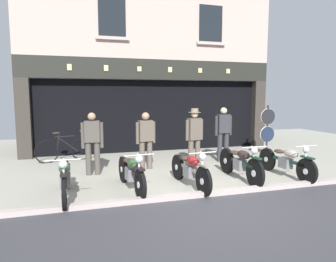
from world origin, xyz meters
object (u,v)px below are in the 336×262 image
salesman_left (92,141)px  advert_board_near (109,110)px  motorcycle_left (65,178)px  motorcycle_center_right (240,163)px  shopkeeper_center (146,138)px  tyre_sign_pole (267,126)px  motorcycle_right (286,161)px  motorcycle_center (190,169)px  leaning_bicycle (65,149)px  assistant_far_right (223,132)px  motorcycle_center_left (131,172)px  salesman_right (194,135)px

salesman_left → advert_board_near: (0.71, 2.93, 0.64)m
motorcycle_left → motorcycle_center_right: motorcycle_center_right is taller
shopkeeper_center → tyre_sign_pole: tyre_sign_pole is taller
motorcycle_right → tyre_sign_pole: 2.97m
motorcycle_left → motorcycle_right: motorcycle_left is taller
salesman_left → tyre_sign_pole: bearing=-164.9°
motorcycle_right → motorcycle_center: bearing=-0.3°
motorcycle_left → leaning_bicycle: (-0.15, 3.62, -0.04)m
motorcycle_left → salesman_left: salesman_left is taller
assistant_far_right → motorcycle_center_left: bearing=33.2°
shopkeeper_center → salesman_right: size_ratio=0.94×
salesman_right → assistant_far_right: (1.12, 0.42, 0.00)m
leaning_bicycle → advert_board_near: bearing=112.4°
motorcycle_center → assistant_far_right: (1.93, 2.23, 0.52)m
motorcycle_center → advert_board_near: advert_board_near is taller
motorcycle_center_right → leaning_bicycle: bearing=-39.6°
motorcycle_center_right → salesman_left: 3.75m
leaning_bicycle → salesman_right: bearing=50.7°
motorcycle_left → motorcycle_center_left: (1.34, 0.12, -0.01)m
motorcycle_center_right → shopkeeper_center: bearing=-41.6°
shopkeeper_center → assistant_far_right: size_ratio=0.94×
motorcycle_center_left → advert_board_near: (-0.01, 4.52, 1.12)m
motorcycle_center_left → tyre_sign_pole: (5.17, 2.61, 0.58)m
motorcycle_center_left → assistant_far_right: assistant_far_right is taller
leaning_bicycle → shopkeeper_center: bearing=39.8°
salesman_left → leaning_bicycle: (-0.76, 1.91, -0.51)m
tyre_sign_pole → shopkeeper_center: bearing=-169.5°
motorcycle_center_left → shopkeeper_center: shopkeeper_center is taller
leaning_bicycle → salesman_left: bearing=9.6°
motorcycle_right → shopkeeper_center: size_ratio=1.28×
motorcycle_center → motorcycle_center_right: bearing=-176.9°
motorcycle_center → motorcycle_left: bearing=-5.3°
motorcycle_center → salesman_left: 2.71m
motorcycle_center_left → motorcycle_left: bearing=-0.7°
salesman_right → tyre_sign_pole: (3.06, 0.94, 0.07)m
motorcycle_right → salesman_right: (-1.81, 1.69, 0.52)m
salesman_left → salesman_right: 2.83m
motorcycle_center_right → salesman_left: salesman_left is taller
salesman_right → leaning_bicycle: bearing=-36.7°
motorcycle_center_left → shopkeeper_center: (0.71, 1.78, 0.46)m
motorcycle_right → salesman_left: 4.94m
motorcycle_left → salesman_right: salesman_right is taller
salesman_left → shopkeeper_center: size_ratio=1.02×
advert_board_near → motorcycle_center_right: bearing=-59.2°
assistant_far_right → leaning_bicycle: size_ratio=0.96×
shopkeeper_center → advert_board_near: size_ratio=1.50×
motorcycle_left → motorcycle_right: (5.26, 0.10, -0.01)m
shopkeeper_center → salesman_right: 1.40m
motorcycle_center_right → assistant_far_right: (0.58, 2.05, 0.50)m
motorcycle_center_left → motorcycle_center_right: size_ratio=0.97×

